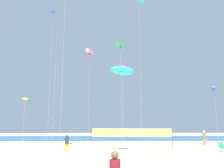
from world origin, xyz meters
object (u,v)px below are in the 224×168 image
kite_cyan_inflatable (122,71)px  kite_yellow_diamond (25,98)px  kite_cyan_diamond (57,38)px  kite_blue_inflatable (214,89)px  kite_pink_tube (89,52)px  volleyball_net (131,133)px  beachgoer_charcoal_shirt (67,142)px  beachgoer_olive_shirt (204,138)px  beach_handbag (216,151)px  kite_green_tube (120,46)px  kite_blue_diamond (53,15)px  folding_beach_chair (222,147)px  kite_cyan_tube (139,1)px

kite_cyan_inflatable → kite_yellow_diamond: bearing=144.4°
kite_cyan_diamond → kite_cyan_inflatable: bearing=-56.5°
kite_blue_inflatable → kite_pink_tube: bearing=168.0°
kite_cyan_inflatable → volleyball_net: bearing=73.4°
beachgoer_charcoal_shirt → kite_blue_inflatable: size_ratio=0.20×
beachgoer_olive_shirt → kite_cyan_inflatable: bearing=-135.3°
beach_handbag → kite_cyan_diamond: kite_cyan_diamond is taller
beachgoer_olive_shirt → kite_pink_tube: size_ratio=0.12×
beachgoer_charcoal_shirt → kite_cyan_inflatable: (5.44, -1.44, 6.96)m
kite_green_tube → kite_blue_diamond: 11.92m
kite_blue_diamond → kite_blue_inflatable: kite_blue_diamond is taller
folding_beach_chair → kite_blue_inflatable: kite_blue_inflatable is taller
kite_blue_inflatable → kite_yellow_diamond: (-26.63, -1.98, -1.69)m
kite_green_tube → kite_blue_inflatable: bearing=-9.7°
beach_handbag → kite_green_tube: 21.23m
kite_yellow_diamond → kite_cyan_inflatable: bearing=-35.6°
kite_cyan_tube → kite_yellow_diamond: size_ratio=3.42×
kite_yellow_diamond → kite_cyan_inflatable: 15.35m
kite_yellow_diamond → kite_cyan_diamond: (2.50, 6.05, 11.02)m
kite_cyan_inflatable → kite_cyan_diamond: size_ratio=0.48×
folding_beach_chair → kite_blue_diamond: bearing=-176.6°
kite_blue_diamond → kite_yellow_diamond: kite_blue_diamond is taller
kite_pink_tube → kite_yellow_diamond: 13.13m
kite_cyan_tube → kite_blue_diamond: kite_cyan_tube is taller
beach_handbag → kite_cyan_diamond: bearing=142.9°
kite_pink_tube → beachgoer_charcoal_shirt: bearing=-94.5°
kite_cyan_tube → kite_pink_tube: bearing=148.1°
folding_beach_chair → kite_blue_inflatable: size_ratio=0.11×
beachgoer_olive_shirt → kite_yellow_diamond: (-23.34, 1.16, 5.07)m
kite_cyan_tube → kite_blue_inflatable: bearing=4.3°
beachgoer_olive_shirt → volleyball_net: 10.44m
kite_cyan_tube → beach_handbag: bearing=-58.8°
kite_blue_inflatable → kite_yellow_diamond: size_ratio=1.31×
beachgoer_olive_shirt → kite_cyan_diamond: size_ratio=0.10×
beachgoer_charcoal_shirt → kite_green_tube: size_ratio=0.11×
folding_beach_chair → kite_cyan_inflatable: bearing=-139.6°
kite_blue_diamond → kite_cyan_inflatable: (10.17, -12.81, -12.18)m
kite_cyan_diamond → kite_pink_tube: bearing=-1.1°
beachgoer_olive_shirt → kite_blue_inflatable: 8.15m
kite_blue_diamond → kite_cyan_inflatable: bearing=-51.6°
kite_green_tube → kite_blue_inflatable: kite_green_tube is taller
kite_blue_diamond → kite_pink_tube: kite_blue_diamond is taller
beach_handbag → kite_cyan_tube: (-5.71, 9.41, 21.07)m
folding_beach_chair → kite_blue_diamond: 30.29m
beachgoer_olive_shirt → beachgoer_charcoal_shirt: size_ratio=1.13×
kite_green_tube → beach_handbag: bearing=-56.4°
kite_pink_tube → kite_yellow_diamond: kite_pink_tube is taller
kite_green_tube → kite_pink_tube: size_ratio=1.03×
volleyball_net → kite_yellow_diamond: size_ratio=1.40×
kite_blue_inflatable → kite_cyan_inflatable: bearing=-142.7°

